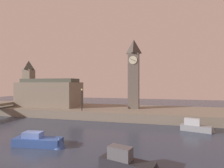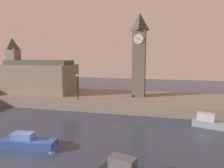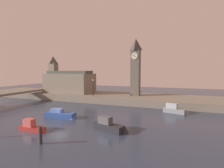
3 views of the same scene
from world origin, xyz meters
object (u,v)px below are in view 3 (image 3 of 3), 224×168
at_px(parliament_hall, 68,81).
at_px(boat_cruiser_grey, 176,110).
at_px(streetlamp, 93,86).
at_px(clock_tower, 136,66).
at_px(boat_barge_dark, 111,126).
at_px(boat_dinghy_red, 34,127).
at_px(mooring_post_right, 41,135).
at_px(boat_tour_blue, 63,115).

height_order(parliament_hall, boat_cruiser_grey, parliament_hall).
distance_m(parliament_hall, streetlamp, 11.14).
xyz_separation_m(clock_tower, boat_cruiser_grey, (9.71, -9.47, -7.91)).
bearing_deg(boat_barge_dark, boat_dinghy_red, -158.67).
relative_size(parliament_hall, mooring_post_right, 7.06).
bearing_deg(parliament_hall, boat_tour_blue, -57.85).
bearing_deg(streetlamp, boat_dinghy_red, -83.81).
xyz_separation_m(mooring_post_right, boat_barge_dark, (5.27, 6.41, -0.30)).
bearing_deg(boat_cruiser_grey, boat_dinghy_red, -134.18).
xyz_separation_m(streetlamp, boat_cruiser_grey, (18.34, -3.98, -3.34)).
relative_size(parliament_hall, boat_tour_blue, 2.23).
xyz_separation_m(parliament_hall, boat_cruiser_grey, (28.39, -8.76, -3.86)).
height_order(clock_tower, boat_tour_blue, clock_tower).
distance_m(streetlamp, boat_cruiser_grey, 19.06).
distance_m(boat_tour_blue, boat_dinghy_red, 6.64).
relative_size(boat_barge_dark, boat_tour_blue, 0.85).
bearing_deg(boat_barge_dark, clock_tower, 96.60).
xyz_separation_m(parliament_hall, streetlamp, (10.05, -4.78, -0.52)).
xyz_separation_m(parliament_hall, mooring_post_right, (16.02, -28.23, -3.57)).
distance_m(clock_tower, boat_tour_blue, 22.13).
bearing_deg(boat_tour_blue, clock_tower, 70.40).
relative_size(boat_tour_blue, boat_dinghy_red, 1.46).
distance_m(clock_tower, streetlamp, 11.21).
height_order(streetlamp, boat_cruiser_grey, streetlamp).
bearing_deg(boat_barge_dark, streetlamp, 123.42).
distance_m(streetlamp, mooring_post_right, 24.39).
xyz_separation_m(parliament_hall, boat_tour_blue, (11.76, -18.71, -3.97)).
xyz_separation_m(clock_tower, streetlamp, (-8.64, -5.49, -4.57)).
bearing_deg(boat_tour_blue, mooring_post_right, -65.87).
bearing_deg(mooring_post_right, parliament_hall, 119.58).
height_order(boat_dinghy_red, boat_cruiser_grey, boat_cruiser_grey).
relative_size(streetlamp, boat_barge_dark, 0.80).
bearing_deg(parliament_hall, mooring_post_right, -60.42).
height_order(streetlamp, boat_tour_blue, streetlamp).
relative_size(boat_barge_dark, boat_dinghy_red, 1.25).
bearing_deg(boat_dinghy_red, boat_tour_blue, 94.44).
height_order(clock_tower, boat_cruiser_grey, clock_tower).
height_order(boat_barge_dark, boat_dinghy_red, boat_barge_dark).
bearing_deg(streetlamp, boat_tour_blue, -82.98).
bearing_deg(boat_tour_blue, boat_barge_dark, -18.03).
height_order(clock_tower, mooring_post_right, clock_tower).
height_order(parliament_hall, mooring_post_right, parliament_hall).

